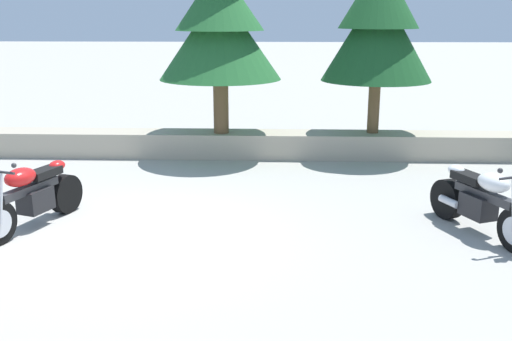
{
  "coord_description": "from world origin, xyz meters",
  "views": [
    {
      "loc": [
        2.01,
        -7.72,
        3.08
      ],
      "look_at": [
        1.66,
        1.2,
        0.65
      ],
      "focal_mm": 40.47,
      "sensor_mm": 36.0,
      "label": 1
    }
  ],
  "objects_px": {
    "motorcycle_red_near_left": "(31,197)",
    "motorcycle_white_centre": "(482,202)",
    "pine_tree_far_left": "(220,22)",
    "pine_tree_mid_left": "(378,23)"
  },
  "relations": [
    {
      "from": "motorcycle_red_near_left",
      "to": "pine_tree_far_left",
      "type": "relative_size",
      "value": 0.5
    },
    {
      "from": "motorcycle_white_centre",
      "to": "pine_tree_far_left",
      "type": "xyz_separation_m",
      "value": [
        -4.17,
        4.52,
        2.44
      ]
    },
    {
      "from": "motorcycle_white_centre",
      "to": "pine_tree_mid_left",
      "type": "height_order",
      "value": "pine_tree_mid_left"
    },
    {
      "from": "motorcycle_red_near_left",
      "to": "motorcycle_white_centre",
      "type": "relative_size",
      "value": 1.02
    },
    {
      "from": "motorcycle_white_centre",
      "to": "pine_tree_mid_left",
      "type": "xyz_separation_m",
      "value": [
        -0.84,
        4.67,
        2.41
      ]
    },
    {
      "from": "motorcycle_red_near_left",
      "to": "pine_tree_mid_left",
      "type": "relative_size",
      "value": 0.55
    },
    {
      "from": "pine_tree_far_left",
      "to": "pine_tree_mid_left",
      "type": "xyz_separation_m",
      "value": [
        3.33,
        0.15,
        -0.02
      ]
    },
    {
      "from": "pine_tree_far_left",
      "to": "pine_tree_mid_left",
      "type": "bearing_deg",
      "value": 2.53
    },
    {
      "from": "motorcycle_white_centre",
      "to": "pine_tree_far_left",
      "type": "distance_m",
      "value": 6.62
    },
    {
      "from": "pine_tree_mid_left",
      "to": "pine_tree_far_left",
      "type": "bearing_deg",
      "value": -177.47
    }
  ]
}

